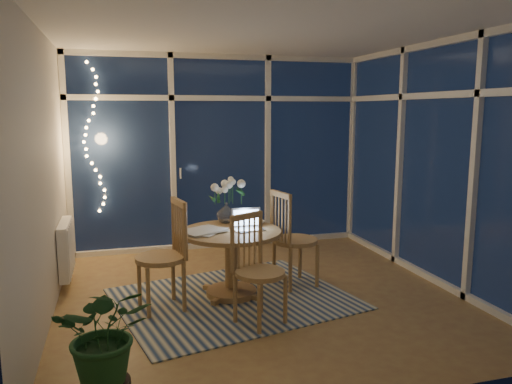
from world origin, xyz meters
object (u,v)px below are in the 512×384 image
dining_table (231,263)px  chair_left (160,255)px  chair_right (296,238)px  potted_plant (107,348)px  chair_front (260,270)px  flower_vase (226,213)px  laptop (249,219)px

dining_table → chair_left: 0.76m
chair_left → chair_right: (1.44, 0.26, -0.00)m
chair_right → potted_plant: 2.59m
chair_right → chair_front: bearing=130.5°
chair_left → chair_front: bearing=44.1°
flower_vase → potted_plant: size_ratio=0.28×
dining_table → potted_plant: potted_plant is taller
chair_right → laptop: chair_right is taller
flower_vase → dining_table: bearing=-95.3°
chair_right → laptop: 0.62m
chair_front → potted_plant: bearing=-171.4°
chair_left → chair_right: chair_left is taller
chair_front → dining_table: bearing=70.5°
chair_right → potted_plant: bearing=120.0°
chair_right → chair_front: chair_right is taller
dining_table → chair_front: size_ratio=1.02×
chair_front → laptop: bearing=56.3°
laptop → potted_plant: laptop is taller
chair_front → laptop: chair_front is taller
dining_table → chair_left: (-0.71, -0.16, 0.19)m
dining_table → chair_front: chair_front is taller
potted_plant → chair_right: bearing=42.2°
chair_front → laptop: (0.09, 0.71, 0.30)m
chair_front → chair_left: bearing=118.1°
chair_left → chair_front: (0.81, -0.57, -0.04)m
dining_table → flower_vase: size_ratio=4.79×
dining_table → flower_vase: flower_vase is taller
dining_table → chair_left: size_ratio=0.95×
laptop → flower_vase: (-0.15, 0.38, -0.00)m
chair_left → potted_plant: bearing=-28.5°
chair_front → laptop: size_ratio=3.30×
dining_table → chair_right: (0.73, 0.10, 0.19)m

